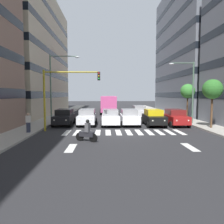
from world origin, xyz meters
name	(u,v)px	position (x,y,z in m)	size (l,w,h in m)	color
ground_plane	(124,132)	(0.00, 0.00, 0.00)	(180.00, 180.00, 0.00)	#262628
sidewalk_left	(222,131)	(-8.75, 0.00, 0.07)	(2.58, 90.00, 0.15)	#9E998E
sidewalk_right	(22,132)	(8.75, 0.00, 0.07)	(2.58, 90.00, 0.15)	#9E998E
building_left_block_0	(198,50)	(-15.02, -20.47, 11.31)	(10.00, 22.11, 22.62)	slate
building_right_block_0	(25,56)	(15.02, -18.85, 9.78)	(10.00, 25.34, 19.55)	beige
crosswalk_markings	(124,132)	(0.00, 0.00, 0.00)	(10.35, 2.80, 0.01)	silver
lane_arrow_0	(190,147)	(-3.73, 5.50, 0.00)	(0.50, 2.20, 0.01)	silver
lane_arrow_1	(71,148)	(3.73, 5.50, 0.00)	(0.50, 2.20, 0.01)	silver
car_0	(175,117)	(-5.87, -4.04, 0.89)	(2.02, 4.44, 1.72)	maroon
car_1	(154,117)	(-3.55, -4.06, 0.89)	(2.02, 4.44, 1.72)	black
car_2	(129,117)	(-1.00, -4.42, 0.89)	(2.02, 4.44, 1.72)	silver
car_3	(110,117)	(1.04, -4.29, 0.89)	(2.02, 4.44, 1.72)	silver
car_4	(87,117)	(3.55, -4.63, 0.89)	(2.02, 4.44, 1.72)	silver
car_5	(64,117)	(6.02, -4.70, 0.89)	(2.02, 4.44, 1.72)	black
car_row2_0	(139,111)	(-3.27, -12.13, 0.89)	(2.02, 4.44, 1.72)	silver
bus_behind_traffic	(108,103)	(1.04, -19.84, 1.86)	(2.78, 10.50, 3.00)	#DB5193
motorcycle_with_rider	(87,132)	(2.90, 3.64, 0.65)	(1.58, 0.81, 1.57)	black
traffic_light_gantry	(61,89)	(5.55, -0.91, 3.76)	(5.10, 0.36, 5.50)	#AD991E
street_lamp_left	(189,86)	(-7.59, -4.91, 4.28)	(2.79, 0.28, 6.71)	#4C6B56
street_lamp_right	(55,81)	(7.48, -7.35, 4.94)	(3.55, 0.28, 7.79)	#4C6B56
street_tree_0	(212,90)	(-8.49, -1.44, 3.77)	(1.86, 1.86, 4.59)	#513823
street_tree_1	(188,91)	(-8.93, -8.72, 3.70)	(1.82, 1.82, 4.50)	#513823
pedestrian_waiting	(28,122)	(8.01, 0.63, 1.00)	(0.36, 0.24, 1.63)	#2D3347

